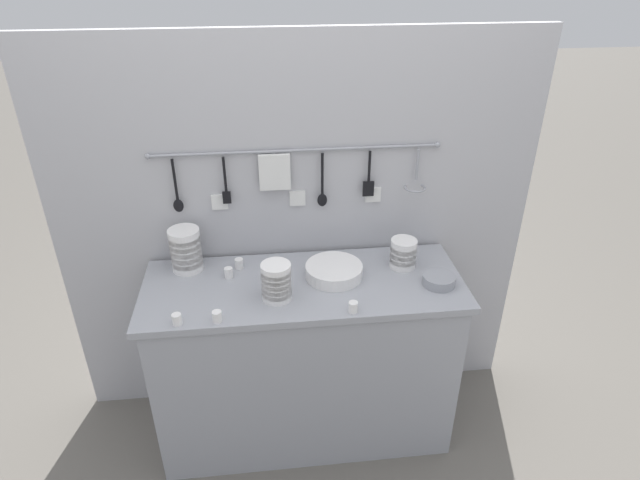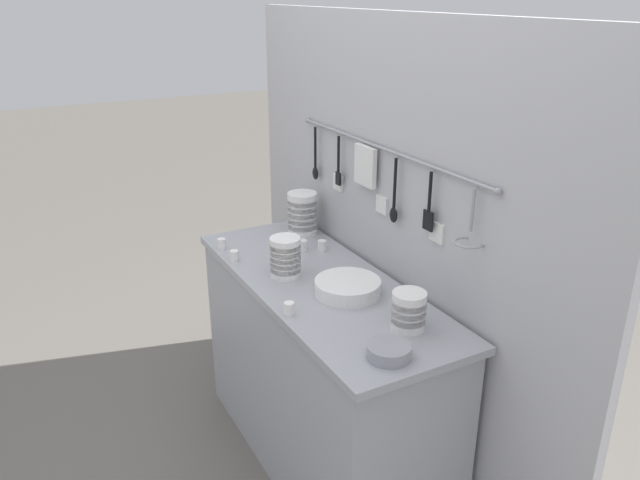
# 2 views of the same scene
# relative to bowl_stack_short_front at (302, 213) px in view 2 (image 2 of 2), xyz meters

# --- Properties ---
(ground_plane) EXTENTS (20.00, 20.00, 0.00)m
(ground_plane) POSITION_rel_bowl_stack_short_front_xyz_m (0.50, -0.17, -0.95)
(ground_plane) COLOR #666059
(counter) EXTENTS (1.37, 0.52, 0.86)m
(counter) POSITION_rel_bowl_stack_short_front_xyz_m (0.50, -0.17, -0.53)
(counter) COLOR #9EA0A8
(counter) RESTS_ON ground
(back_wall) EXTENTS (2.17, 0.11, 1.85)m
(back_wall) POSITION_rel_bowl_stack_short_front_xyz_m (0.50, 0.12, -0.03)
(back_wall) COLOR #B2B2B7
(back_wall) RESTS_ON ground
(bowl_stack_short_front) EXTENTS (0.14, 0.14, 0.20)m
(bowl_stack_short_front) POSITION_rel_bowl_stack_short_front_xyz_m (0.00, 0.00, 0.00)
(bowl_stack_short_front) COLOR white
(bowl_stack_short_front) RESTS_ON counter
(bowl_stack_wide_centre) EXTENTS (0.12, 0.12, 0.13)m
(bowl_stack_wide_centre) POSITION_rel_bowl_stack_short_front_xyz_m (0.95, -0.09, -0.03)
(bowl_stack_wide_centre) COLOR white
(bowl_stack_wide_centre) RESTS_ON counter
(bowl_stack_tall_left) EXTENTS (0.12, 0.12, 0.16)m
(bowl_stack_tall_left) POSITION_rel_bowl_stack_short_front_xyz_m (0.38, -0.27, -0.02)
(bowl_stack_tall_left) COLOR white
(bowl_stack_tall_left) RESTS_ON counter
(plate_stack) EXTENTS (0.25, 0.25, 0.05)m
(plate_stack) POSITION_rel_bowl_stack_short_front_xyz_m (0.64, -0.13, -0.07)
(plate_stack) COLOR white
(plate_stack) RESTS_ON counter
(steel_mixing_bowl) EXTENTS (0.14, 0.14, 0.04)m
(steel_mixing_bowl) POSITION_rel_bowl_stack_short_front_xyz_m (1.07, -0.25, -0.08)
(steel_mixing_bowl) COLOR #93969E
(steel_mixing_bowl) RESTS_ON counter
(cup_by_caddy) EXTENTS (0.04, 0.04, 0.05)m
(cup_by_caddy) POSITION_rel_bowl_stack_short_front_xyz_m (0.68, -0.40, -0.07)
(cup_by_caddy) COLOR white
(cup_by_caddy) RESTS_ON counter
(cup_edge_near) EXTENTS (0.04, 0.04, 0.05)m
(cup_edge_near) POSITION_rel_bowl_stack_short_front_xyz_m (0.15, -0.40, -0.07)
(cup_edge_near) COLOR white
(cup_edge_near) RESTS_ON counter
(cup_front_right) EXTENTS (0.04, 0.04, 0.05)m
(cup_front_right) POSITION_rel_bowl_stack_short_front_xyz_m (0.18, -0.09, -0.07)
(cup_front_right) COLOR white
(cup_front_right) RESTS_ON counter
(cup_mid_row) EXTENTS (0.04, 0.04, 0.05)m
(cup_mid_row) POSITION_rel_bowl_stack_short_front_xyz_m (0.23, -0.02, -0.07)
(cup_mid_row) COLOR white
(cup_mid_row) RESTS_ON counter
(cup_edge_far) EXTENTS (0.04, 0.04, 0.05)m
(cup_edge_far) POSITION_rel_bowl_stack_short_front_xyz_m (-0.00, -0.40, -0.07)
(cup_edge_far) COLOR white
(cup_edge_far) RESTS_ON counter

